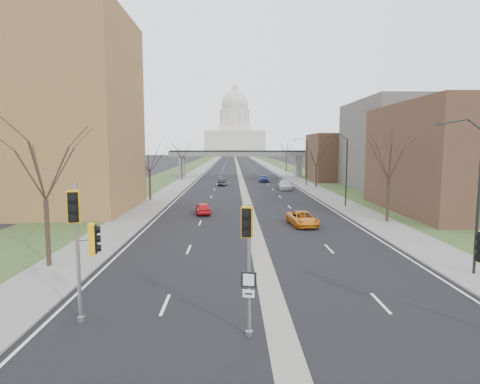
{
  "coord_description": "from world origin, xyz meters",
  "views": [
    {
      "loc": [
        -1.88,
        -15.81,
        7.26
      ],
      "look_at": [
        -1.35,
        12.8,
        4.03
      ],
      "focal_mm": 30.0,
      "sensor_mm": 36.0,
      "label": 1
    }
  ],
  "objects_px": {
    "signal_pole_left": "(82,233)",
    "car_right_near": "(303,219)",
    "car_right_mid": "(285,185)",
    "signal_pole_median": "(248,247)",
    "car_left_far": "(222,182)",
    "car_left_near": "(203,208)",
    "car_right_far": "(264,178)"
  },
  "relations": [
    {
      "from": "car_left_near",
      "to": "car_right_mid",
      "type": "xyz_separation_m",
      "value": [
        12.11,
        24.8,
        0.12
      ]
    },
    {
      "from": "signal_pole_left",
      "to": "car_right_mid",
      "type": "bearing_deg",
      "value": 59.56
    },
    {
      "from": "car_left_far",
      "to": "signal_pole_median",
      "type": "bearing_deg",
      "value": 94.54
    },
    {
      "from": "car_left_far",
      "to": "car_right_far",
      "type": "bearing_deg",
      "value": -136.1
    },
    {
      "from": "signal_pole_left",
      "to": "car_left_far",
      "type": "bearing_deg",
      "value": 71.75
    },
    {
      "from": "car_left_near",
      "to": "signal_pole_median",
      "type": "bearing_deg",
      "value": 89.94
    },
    {
      "from": "signal_pole_median",
      "to": "car_left_near",
      "type": "height_order",
      "value": "signal_pole_median"
    },
    {
      "from": "signal_pole_median",
      "to": "car_left_far",
      "type": "relative_size",
      "value": 1.28
    },
    {
      "from": "car_right_far",
      "to": "signal_pole_median",
      "type": "bearing_deg",
      "value": -94.74
    },
    {
      "from": "signal_pole_left",
      "to": "car_left_near",
      "type": "bearing_deg",
      "value": 69.6
    },
    {
      "from": "car_left_far",
      "to": "car_right_mid",
      "type": "bearing_deg",
      "value": 147.1
    },
    {
      "from": "signal_pole_median",
      "to": "car_right_near",
      "type": "distance_m",
      "value": 22.91
    },
    {
      "from": "car_left_far",
      "to": "car_right_far",
      "type": "xyz_separation_m",
      "value": [
        8.42,
        7.52,
        0.11
      ]
    },
    {
      "from": "signal_pole_median",
      "to": "car_right_mid",
      "type": "xyz_separation_m",
      "value": [
        8.35,
        53.3,
        -2.82
      ]
    },
    {
      "from": "signal_pole_left",
      "to": "car_right_near",
      "type": "bearing_deg",
      "value": 44.13
    },
    {
      "from": "signal_pole_left",
      "to": "car_right_near",
      "type": "relative_size",
      "value": 1.23
    },
    {
      "from": "signal_pole_median",
      "to": "car_right_far",
      "type": "distance_m",
      "value": 68.77
    },
    {
      "from": "car_right_near",
      "to": "car_right_mid",
      "type": "distance_m",
      "value": 31.46
    },
    {
      "from": "car_left_near",
      "to": "car_right_near",
      "type": "distance_m",
      "value": 11.69
    },
    {
      "from": "car_right_near",
      "to": "car_right_mid",
      "type": "relative_size",
      "value": 0.89
    },
    {
      "from": "signal_pole_median",
      "to": "car_left_far",
      "type": "bearing_deg",
      "value": 103.82
    },
    {
      "from": "signal_pole_median",
      "to": "car_right_far",
      "type": "bearing_deg",
      "value": 96.52
    },
    {
      "from": "car_right_mid",
      "to": "car_right_far",
      "type": "bearing_deg",
      "value": 101.42
    },
    {
      "from": "car_left_near",
      "to": "car_left_far",
      "type": "distance_m",
      "value": 32.45
    },
    {
      "from": "car_right_near",
      "to": "car_right_far",
      "type": "bearing_deg",
      "value": 84.22
    },
    {
      "from": "car_left_near",
      "to": "car_right_near",
      "type": "relative_size",
      "value": 0.8
    },
    {
      "from": "car_left_far",
      "to": "car_right_mid",
      "type": "xyz_separation_m",
      "value": [
        10.88,
        -7.63,
        0.1
      ]
    },
    {
      "from": "car_left_far",
      "to": "car_right_far",
      "type": "distance_m",
      "value": 11.29
    },
    {
      "from": "car_right_near",
      "to": "car_right_mid",
      "type": "bearing_deg",
      "value": 79.75
    },
    {
      "from": "signal_pole_median",
      "to": "car_right_near",
      "type": "relative_size",
      "value": 1.09
    },
    {
      "from": "signal_pole_left",
      "to": "signal_pole_median",
      "type": "bearing_deg",
      "value": -27.16
    },
    {
      "from": "signal_pole_median",
      "to": "car_left_near",
      "type": "xyz_separation_m",
      "value": [
        -3.76,
        28.51,
        -2.94
      ]
    }
  ]
}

